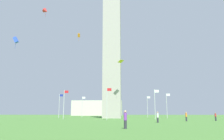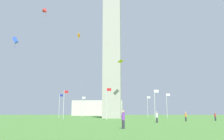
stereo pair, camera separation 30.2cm
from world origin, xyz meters
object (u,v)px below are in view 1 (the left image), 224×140
(kite_red_delta, at_px, (46,11))
(flagpole_n, at_px, (167,104))
(flagpole_s, at_px, (59,105))
(person_orange_shirt, at_px, (186,117))
(flagpole_se, at_px, (82,106))
(person_red_shirt, at_px, (216,117))
(kite_blue_box, at_px, (16,40))
(person_white_shirt, at_px, (158,117))
(flagpole_e, at_px, (115,106))
(flagpole_sw, at_px, (64,103))
(distant_building, at_px, (98,108))
(person_purple_shirt, at_px, (125,120))
(flagpole_nw, at_px, (155,103))
(kite_orange_box, at_px, (79,35))
(kite_yellow_diamond, at_px, (121,62))
(flagpole_ne, at_px, (148,106))
(obelisk_monument, at_px, (112,39))
(flagpole_w, at_px, (107,102))

(kite_red_delta, bearing_deg, flagpole_n, 22.82)
(flagpole_s, bearing_deg, person_orange_shirt, -36.18)
(flagpole_se, relative_size, person_red_shirt, 4.51)
(flagpole_se, bearing_deg, kite_blue_box, -98.32)
(person_orange_shirt, xyz_separation_m, person_white_shirt, (-6.14, -6.91, 0.01))
(flagpole_e, xyz_separation_m, flagpole_sw, (-11.21, -27.07, 0.00))
(flagpole_sw, xyz_separation_m, kite_blue_box, (-5.54, -15.44, 11.41))
(distant_building, bearing_deg, flagpole_se, -87.75)
(person_white_shirt, xyz_separation_m, person_purple_shirt, (-4.91, -14.35, 0.02))
(flagpole_nw, bearing_deg, person_orange_shirt, -69.78)
(kite_orange_box, relative_size, kite_red_delta, 0.93)
(kite_yellow_diamond, bearing_deg, flagpole_se, 125.70)
(flagpole_nw, distance_m, person_red_shirt, 14.44)
(flagpole_s, height_order, person_red_shirt, flagpole_s)
(kite_orange_box, height_order, kite_yellow_diamond, kite_orange_box)
(kite_red_delta, bearing_deg, distant_building, 87.80)
(flagpole_ne, distance_m, kite_yellow_diamond, 23.98)
(person_white_shirt, bearing_deg, flagpole_ne, -40.93)
(person_white_shirt, xyz_separation_m, kite_yellow_diamond, (-6.51, 21.45, 14.09))
(flagpole_s, relative_size, kite_orange_box, 3.06)
(obelisk_monument, bearing_deg, flagpole_w, -89.76)
(distant_building, bearing_deg, flagpole_e, -74.89)
(flagpole_sw, distance_m, person_white_shirt, 27.98)
(person_orange_shirt, xyz_separation_m, kite_blue_box, (-32.29, -3.69, 14.53))
(obelisk_monument, height_order, kite_yellow_diamond, obelisk_monument)
(flagpole_w, bearing_deg, person_orange_shirt, -24.58)
(flagpole_ne, relative_size, person_orange_shirt, 4.20)
(flagpole_s, bearing_deg, distant_building, 87.78)
(person_white_shirt, bearing_deg, flagpole_se, -11.76)
(person_purple_shirt, distance_m, kite_yellow_diamond, 38.50)
(flagpole_ne, xyz_separation_m, person_red_shirt, (10.51, -31.80, -3.18))
(flagpole_w, xyz_separation_m, person_red_shirt, (21.72, -4.73, -3.18))
(person_orange_shirt, height_order, person_purple_shirt, person_purple_shirt)
(flagpole_se, bearing_deg, kite_red_delta, -101.73)
(obelisk_monument, bearing_deg, kite_yellow_diamond, -70.62)
(flagpole_se, distance_m, person_red_shirt, 45.89)
(flagpole_nw, relative_size, distant_building, 0.25)
(obelisk_monument, relative_size, person_orange_shirt, 28.11)
(flagpole_n, height_order, kite_red_delta, kite_red_delta)
(flagpole_e, bearing_deg, person_red_shirt, -59.20)
(flagpole_ne, relative_size, person_white_shirt, 4.17)
(obelisk_monument, bearing_deg, flagpole_nw, -44.83)
(flagpole_e, bearing_deg, flagpole_ne, -22.50)
(flagpole_e, relative_size, kite_blue_box, 3.07)
(person_red_shirt, distance_m, distant_building, 92.78)
(person_purple_shirt, relative_size, kite_orange_box, 0.75)
(person_white_shirt, relative_size, kite_red_delta, 0.68)
(kite_red_delta, xyz_separation_m, distant_building, (3.02, 78.80, -23.35))
(obelisk_monument, relative_size, flagpole_sw, 6.69)
(flagpole_s, height_order, flagpole_w, same)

